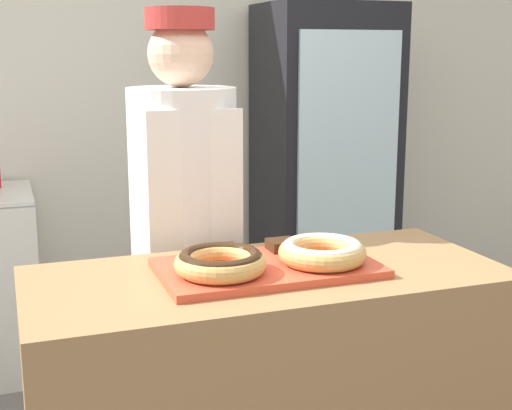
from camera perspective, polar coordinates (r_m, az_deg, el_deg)
The scene contains 8 objects.
wall_back at distance 4.07m, azimuth -9.83°, elevation 8.68°, with size 8.00×0.06×2.70m.
serving_tray at distance 2.09m, azimuth 0.93°, elevation -5.05°, with size 0.63×0.37×0.02m.
donut_chocolate_glaze at distance 1.99m, azimuth -2.86°, elevation -4.52°, with size 0.26×0.26×0.06m.
donut_light_glaze at distance 2.10m, azimuth 5.33°, elevation -3.68°, with size 0.26×0.26×0.06m.
brownie_back_left at distance 2.17m, azimuth -2.61°, elevation -3.66°, with size 0.08×0.08×0.03m.
brownie_back_right at distance 2.23m, azimuth 2.09°, elevation -3.21°, with size 0.08×0.08×0.03m.
baker_person at distance 2.59m, azimuth -5.70°, elevation -2.93°, with size 0.38×0.38×1.73m.
beverage_fridge at distance 4.06m, azimuth 5.49°, elevation 2.72°, with size 0.70×0.60×1.84m.
Camera 1 is at (-0.71, -1.87, 1.59)m, focal length 50.00 mm.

